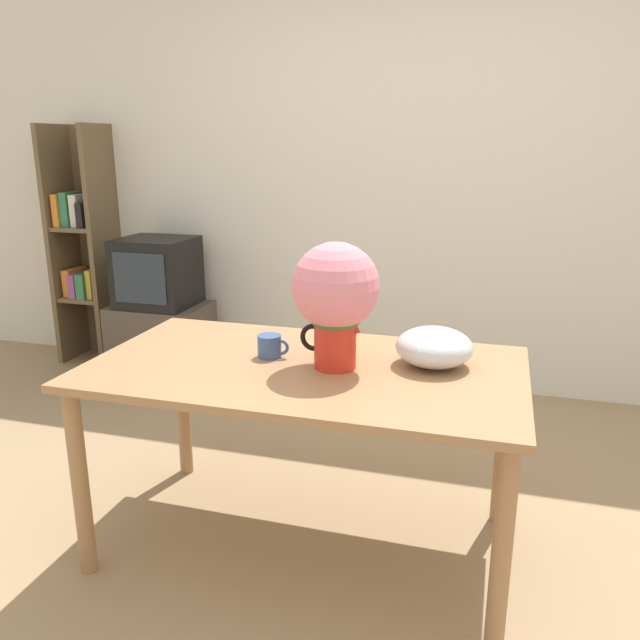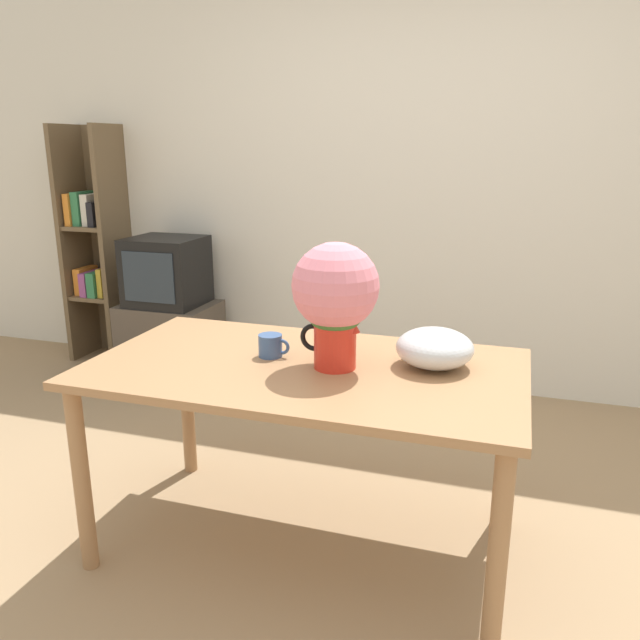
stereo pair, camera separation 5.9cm
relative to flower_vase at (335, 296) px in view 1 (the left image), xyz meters
name	(u,v)px [view 1 (the left image)]	position (x,y,z in m)	size (l,w,h in m)	color
ground_plane	(334,557)	(0.02, -0.06, -1.00)	(12.00, 12.00, 0.00)	#9E7F5B
wall_back	(417,180)	(0.02, 1.86, 0.30)	(8.00, 0.05, 2.60)	silver
table	(305,388)	(-0.11, 0.00, -0.35)	(1.55, 0.87, 0.74)	#A3754C
flower_vase	(335,296)	(0.00, 0.00, 0.00)	(0.30, 0.30, 0.45)	red
coffee_mug	(270,346)	(-0.26, 0.04, -0.22)	(0.12, 0.09, 0.08)	#385689
white_bowl	(434,347)	(0.33, 0.12, -0.19)	(0.27, 0.27, 0.14)	silver
tv_stand	(162,340)	(-1.59, 1.51, -0.76)	(0.61, 0.45, 0.49)	#4C4238
tv_set	(157,272)	(-1.59, 1.50, -0.29)	(0.46, 0.43, 0.44)	black
bookshelf	(85,248)	(-2.26, 1.68, -0.19)	(0.38, 0.34, 1.64)	brown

